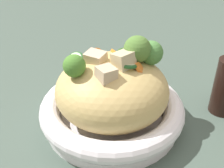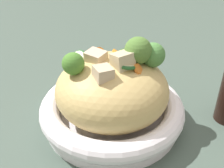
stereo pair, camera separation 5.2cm
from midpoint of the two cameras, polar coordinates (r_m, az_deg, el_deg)
The scene contains 7 objects.
ground_plane at distance 0.58m, azimuth 2.62°, elevation -7.84°, with size 3.00×3.00×0.00m, color #425248.
serving_bowl at distance 0.56m, azimuth 2.69°, elevation -5.54°, with size 0.29×0.29×0.06m.
noodle_heap at distance 0.53m, azimuth 2.83°, elevation -1.21°, with size 0.22×0.22×0.12m.
broccoli_florets at distance 0.51m, azimuth 7.05°, elevation 5.98°, with size 0.09×0.19×0.07m.
carrot_coins at distance 0.52m, azimuth 3.92°, elevation 5.34°, with size 0.16×0.07×0.05m.
zucchini_slices at distance 0.53m, azimuth 3.61°, elevation 5.08°, with size 0.15×0.17×0.05m.
chicken_chunks at distance 0.48m, azimuth 2.60°, elevation 4.16°, with size 0.09×0.08×0.04m.
Camera 2 is at (0.39, -0.22, 0.37)m, focal length 44.51 mm.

